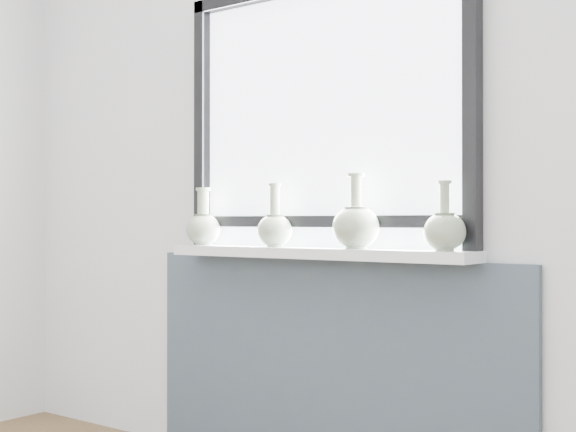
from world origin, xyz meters
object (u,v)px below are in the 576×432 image
Objects in this scene: windowsill at (314,253)px; vase_d at (445,229)px; vase_c at (356,225)px; vase_a at (203,226)px; vase_b at (275,228)px.

vase_d is (0.56, -0.03, 0.09)m from windowsill.
vase_c is at bearing -3.41° from windowsill.
vase_d is (0.36, -0.02, -0.01)m from vase_c.
vase_b is at bearing 1.25° from vase_a.
vase_c is 1.16× the size of vase_d.
vase_d reaches higher than windowsill.
windowsill is at bearing 2.54° from vase_b.
windowsill is 0.57m from vase_d.
vase_b reaches higher than vase_a.
vase_b is at bearing 178.51° from vase_d.
windowsill is 5.27× the size of vase_b.
vase_a is 0.38m from vase_b.
vase_a is 0.97× the size of vase_b.
vase_d is at bearing -1.49° from vase_b.
vase_a reaches higher than vase_d.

